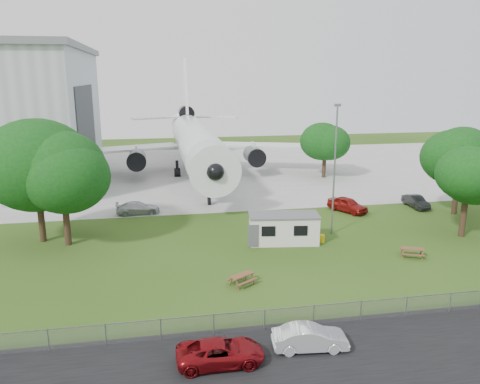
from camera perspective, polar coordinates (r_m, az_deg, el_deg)
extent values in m
plane|color=#3F5F20|center=(37.38, 2.64, -8.88)|extent=(160.00, 160.00, 0.00)
cube|color=black|center=(26.34, 9.37, -19.61)|extent=(120.00, 8.00, 0.02)
cube|color=#B7B7B2|center=(73.42, -4.01, 2.55)|extent=(120.00, 46.00, 0.03)
cube|color=#2D3033|center=(67.61, -18.12, 6.69)|extent=(0.16, 16.00, 12.96)
cylinder|color=white|center=(68.45, -5.38, 6.01)|extent=(5.40, 34.00, 5.40)
cone|color=white|center=(49.80, -3.42, 3.05)|extent=(5.40, 5.50, 5.40)
cone|color=white|center=(89.16, -6.61, 8.33)|extent=(4.86, 9.00, 4.86)
cube|color=white|center=(71.84, -15.60, 4.96)|extent=(21.36, 10.77, 0.36)
cube|color=white|center=(73.86, 4.17, 5.67)|extent=(21.36, 10.77, 0.36)
cube|color=white|center=(88.79, -6.72, 11.99)|extent=(0.46, 9.96, 12.17)
cylinder|color=#515459|center=(68.08, -12.46, 3.90)|extent=(2.50, 4.20, 2.50)
cylinder|color=#515459|center=(69.53, 1.71, 4.43)|extent=(2.50, 4.20, 2.50)
cylinder|color=#515459|center=(87.99, -6.60, 9.57)|extent=(2.60, 4.50, 2.60)
cylinder|color=black|center=(54.04, -3.81, -0.32)|extent=(0.36, 0.36, 2.40)
cylinder|color=black|center=(69.89, -7.67, 2.86)|extent=(0.44, 0.44, 2.40)
cylinder|color=black|center=(70.36, -3.11, 3.04)|extent=(0.44, 0.44, 2.40)
cube|color=silver|center=(41.94, 5.34, -4.52)|extent=(6.28, 3.26, 2.50)
cube|color=#59595B|center=(41.55, 5.38, -2.80)|extent=(6.50, 3.49, 0.12)
cylinder|color=gold|center=(42.71, 9.95, -5.61)|extent=(0.50, 0.50, 0.70)
cube|color=gray|center=(29.16, 6.99, -15.97)|extent=(58.00, 0.04, 1.30)
cylinder|color=slate|center=(43.71, 11.43, 2.47)|extent=(0.16, 0.16, 12.00)
cylinder|color=#382619|center=(45.45, -23.05, -3.18)|extent=(0.56, 0.56, 3.96)
sphere|color=#155C11|center=(44.36, -23.64, 2.81)|extent=(9.58, 9.58, 9.58)
cylinder|color=#382619|center=(43.73, -20.35, -3.79)|extent=(0.56, 0.56, 3.64)
sphere|color=#155C11|center=(42.66, -20.85, 1.92)|extent=(7.80, 7.80, 7.80)
cylinder|color=#382619|center=(47.90, 25.54, -2.99)|extent=(0.56, 0.56, 3.33)
sphere|color=#155C11|center=(46.97, 26.06, 1.77)|extent=(6.18, 6.18, 6.18)
cylinder|color=#382619|center=(55.20, 24.79, -0.59)|extent=(0.56, 0.56, 3.71)
sphere|color=#155C11|center=(54.34, 25.28, 4.05)|extent=(6.84, 6.84, 6.84)
cylinder|color=#382619|center=(69.60, 10.20, 2.91)|extent=(0.56, 0.56, 2.85)
sphere|color=#155C11|center=(69.03, 10.32, 5.74)|extent=(6.78, 6.78, 6.78)
imported|color=white|center=(26.84, 8.52, -17.21)|extent=(4.22, 1.83, 1.35)
imported|color=maroon|center=(25.50, -2.39, -18.98)|extent=(4.59, 2.13, 1.27)
imported|color=maroon|center=(52.58, 12.96, -1.52)|extent=(3.93, 4.94, 1.58)
imported|color=black|center=(56.55, 20.64, -1.11)|extent=(1.45, 4.09, 1.35)
imported|color=#AEB1B5|center=(51.55, -12.33, -1.93)|extent=(4.72, 2.16, 1.34)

